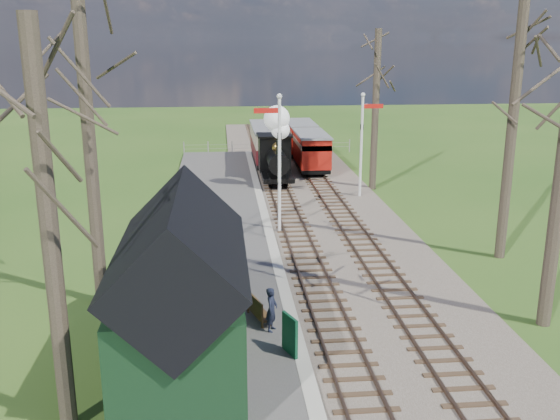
{
  "coord_description": "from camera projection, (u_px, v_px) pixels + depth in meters",
  "views": [
    {
      "loc": [
        -3.23,
        -10.68,
        8.5
      ],
      "look_at": [
        -0.85,
        14.13,
        1.6
      ],
      "focal_mm": 40.0,
      "sensor_mm": 36.0,
      "label": 1
    }
  ],
  "objects": [
    {
      "name": "distant_hills",
      "position": [
        260.0,
        240.0,
        79.03
      ],
      "size": [
        114.4,
        48.0,
        22.02
      ],
      "color": "#385B23",
      "rests_on": "ground"
    },
    {
      "name": "ballast_bed",
      "position": [
        306.0,
        198.0,
        34.02
      ],
      "size": [
        8.0,
        60.0,
        0.1
      ],
      "primitive_type": "cube",
      "color": "brown",
      "rests_on": "ground"
    },
    {
      "name": "track_near",
      "position": [
        282.0,
        198.0,
        33.89
      ],
      "size": [
        1.6,
        60.0,
        0.15
      ],
      "color": "brown",
      "rests_on": "ground"
    },
    {
      "name": "track_far",
      "position": [
        329.0,
        197.0,
        34.13
      ],
      "size": [
        1.6,
        60.0,
        0.15
      ],
      "color": "brown",
      "rests_on": "ground"
    },
    {
      "name": "platform",
      "position": [
        217.0,
        247.0,
        25.9
      ],
      "size": [
        5.0,
        44.0,
        0.2
      ],
      "primitive_type": "cube",
      "color": "#474442",
      "rests_on": "ground"
    },
    {
      "name": "coping_strip",
      "position": [
        272.0,
        245.0,
        26.11
      ],
      "size": [
        0.4,
        44.0,
        0.21
      ],
      "primitive_type": "cube",
      "color": "#B2AD9E",
      "rests_on": "ground"
    },
    {
      "name": "station_shed",
      "position": [
        182.0,
        295.0,
        15.65
      ],
      "size": [
        3.25,
        6.3,
        4.78
      ],
      "color": "black",
      "rests_on": "platform"
    },
    {
      "name": "semaphore_near",
      "position": [
        278.0,
        154.0,
        27.13
      ],
      "size": [
        1.22,
        0.24,
        6.22
      ],
      "color": "silver",
      "rests_on": "ground"
    },
    {
      "name": "semaphore_far",
      "position": [
        363.0,
        137.0,
        33.43
      ],
      "size": [
        1.22,
        0.24,
        5.72
      ],
      "color": "silver",
      "rests_on": "ground"
    },
    {
      "name": "bare_trees",
      "position": [
        355.0,
        138.0,
        21.23
      ],
      "size": [
        15.51,
        22.39,
        12.0
      ],
      "color": "#382D23",
      "rests_on": "ground"
    },
    {
      "name": "fence_line",
      "position": [
        268.0,
        146.0,
        47.23
      ],
      "size": [
        12.6,
        0.08,
        1.0
      ],
      "color": "slate",
      "rests_on": "ground"
    },
    {
      "name": "locomotive",
      "position": [
        276.0,
        149.0,
        36.65
      ],
      "size": [
        1.88,
        4.38,
        4.69
      ],
      "color": "black",
      "rests_on": "ground"
    },
    {
      "name": "coach",
      "position": [
        268.0,
        143.0,
        42.62
      ],
      "size": [
        2.19,
        7.51,
        2.31
      ],
      "color": "black",
      "rests_on": "ground"
    },
    {
      "name": "red_carriage_a",
      "position": [
        311.0,
        151.0,
        40.34
      ],
      "size": [
        1.96,
        4.86,
        2.07
      ],
      "color": "black",
      "rests_on": "ground"
    },
    {
      "name": "red_carriage_b",
      "position": [
        301.0,
        138.0,
        45.62
      ],
      "size": [
        1.96,
        4.86,
        2.07
      ],
      "color": "black",
      "rests_on": "ground"
    },
    {
      "name": "sign_board",
      "position": [
        290.0,
        335.0,
        16.82
      ],
      "size": [
        0.36,
        0.74,
        1.12
      ],
      "color": "#0F4A2C",
      "rests_on": "platform"
    },
    {
      "name": "bench",
      "position": [
        256.0,
        309.0,
        18.91
      ],
      "size": [
        0.81,
        1.43,
        0.79
      ],
      "color": "#49321A",
      "rests_on": "platform"
    },
    {
      "name": "person",
      "position": [
        272.0,
        309.0,
        18.14
      ],
      "size": [
        0.48,
        0.57,
        1.34
      ],
      "primitive_type": "imported",
      "rotation": [
        0.0,
        0.0,
        1.19
      ],
      "color": "#1B1E30",
      "rests_on": "platform"
    }
  ]
}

